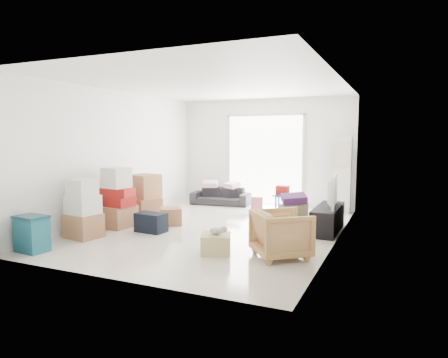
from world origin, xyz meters
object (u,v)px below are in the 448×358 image
sofa (221,193)px  armchair (281,232)px  tv_console (328,219)px  kids_table (282,193)px  storage_bins (32,234)px  ottoman (294,215)px  wood_crate (216,244)px  ac_tower (341,175)px  television (328,203)px

sofa → armchair: armchair is taller
tv_console → kids_table: size_ratio=2.24×
armchair → storage_bins: bearing=70.7°
ottoman → wood_crate: 2.43m
tv_console → armchair: (-0.35, -1.92, 0.15)m
sofa → ottoman: 2.83m
armchair → ac_tower: bearing=-43.1°
kids_table → wood_crate: 3.58m
ottoman → wood_crate: bearing=-104.3°
television → storage_bins: bearing=123.8°
ac_tower → television: size_ratio=1.71×
storage_bins → wood_crate: 2.81m
tv_console → ac_tower: bearing=91.4°
sofa → storage_bins: (-0.88, -5.04, -0.01)m
wood_crate → storage_bins: bearing=-157.6°
wood_crate → ottoman: bearing=75.7°
tv_console → ottoman: 0.75m
ottoman → kids_table: 1.36m
armchair → kids_table: size_ratio=1.22×
ottoman → wood_crate: ottoman is taller
kids_table → ac_tower: bearing=24.4°
armchair → ottoman: 2.20m
tv_console → television: bearing=0.0°
sofa → armchair: bearing=-61.0°
tv_console → kids_table: kids_table is taller
ac_tower → sofa: ac_tower is taller
television → ottoman: bearing=65.3°
ac_tower → sofa: bearing=-177.1°
ottoman → kids_table: size_ratio=0.68×
tv_console → storage_bins: storage_bins is taller
ac_tower → wood_crate: (-1.26, -4.12, -0.73)m
television → sofa: 3.56m
ac_tower → tv_console: bearing=-88.6°
ac_tower → kids_table: 1.41m
ac_tower → kids_table: (-1.22, -0.55, -0.43)m
tv_console → sofa: size_ratio=0.93×
ottoman → wood_crate: (-0.60, -2.35, -0.07)m
storage_bins → kids_table: (2.63, 4.64, 0.16)m
ac_tower → storage_bins: ac_tower is taller
television → wood_crate: television is taller
ac_tower → armchair: bearing=-94.4°
ottoman → sofa: bearing=145.0°
kids_table → storage_bins: bearing=-119.5°
ac_tower → kids_table: size_ratio=2.82×
kids_table → wood_crate: kids_table is taller
storage_bins → kids_table: 5.33m
television → sofa: (-3.02, 1.87, -0.24)m
sofa → wood_crate: 4.33m
ac_tower → television: bearing=-88.6°
sofa → ottoman: size_ratio=3.57×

